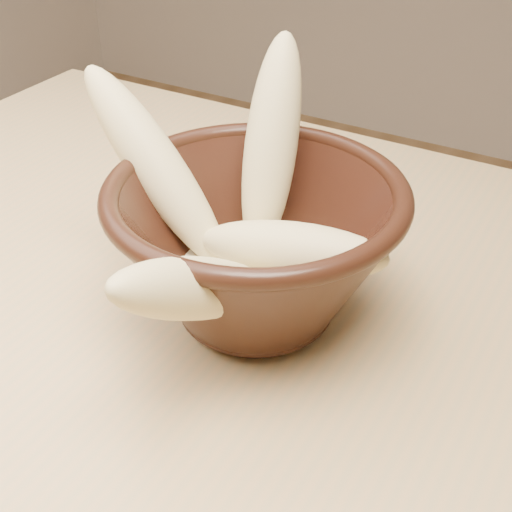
% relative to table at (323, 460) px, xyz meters
% --- Properties ---
extents(table, '(1.20, 0.80, 0.75)m').
position_rel_table_xyz_m(table, '(0.00, 0.00, 0.00)').
color(table, tan).
rests_on(table, ground).
extents(bowl, '(0.22, 0.22, 0.12)m').
position_rel_table_xyz_m(bowl, '(-0.08, 0.04, 0.15)').
color(bowl, black).
rests_on(bowl, table).
extents(milk_puddle, '(0.12, 0.12, 0.02)m').
position_rel_table_xyz_m(milk_puddle, '(-0.08, 0.04, 0.12)').
color(milk_puddle, '#FEF4CC').
rests_on(milk_puddle, bowl).
extents(banana_upright, '(0.06, 0.12, 0.17)m').
position_rel_table_xyz_m(banana_upright, '(-0.10, 0.10, 0.20)').
color(banana_upright, '#DCC682').
rests_on(banana_upright, bowl).
extents(banana_left, '(0.16, 0.06, 0.16)m').
position_rel_table_xyz_m(banana_left, '(-0.17, 0.04, 0.19)').
color(banana_left, '#DCC682').
rests_on(banana_left, bowl).
extents(banana_across, '(0.15, 0.07, 0.05)m').
position_rel_table_xyz_m(banana_across, '(-0.06, 0.05, 0.15)').
color(banana_across, '#DCC682').
rests_on(banana_across, bowl).
extents(banana_front, '(0.06, 0.17, 0.12)m').
position_rel_table_xyz_m(banana_front, '(-0.08, -0.05, 0.17)').
color(banana_front, '#DCC682').
rests_on(banana_front, bowl).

